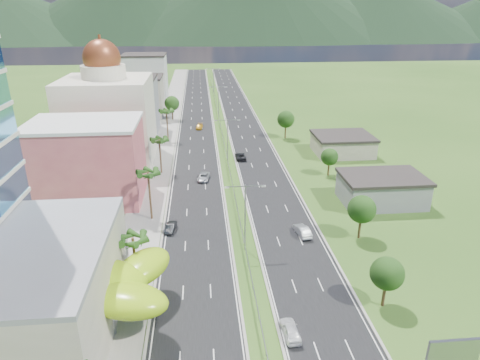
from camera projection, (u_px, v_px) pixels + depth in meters
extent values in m
plane|color=#2D5119|center=(253.00, 289.00, 57.55)|extent=(500.00, 500.00, 0.00)
cube|color=black|center=(197.00, 123.00, 139.94)|extent=(11.00, 260.00, 0.04)
cube|color=black|center=(242.00, 122.00, 141.25)|extent=(11.00, 260.00, 0.04)
cube|color=gray|center=(167.00, 123.00, 139.10)|extent=(7.00, 260.00, 0.12)
cube|color=gray|center=(223.00, 136.00, 123.76)|extent=(0.08, 216.00, 0.28)
cube|color=gray|center=(211.00, 81.00, 217.99)|extent=(0.10, 0.12, 0.70)
cylinder|color=gray|center=(245.00, 218.00, 64.71)|extent=(0.20, 0.20, 11.00)
cube|color=gray|center=(236.00, 187.00, 62.60)|extent=(2.88, 0.12, 0.12)
cube|color=gray|center=(255.00, 186.00, 62.85)|extent=(2.88, 0.12, 0.12)
cube|color=silver|center=(227.00, 187.00, 62.52)|extent=(0.60, 0.25, 0.18)
cube|color=silver|center=(264.00, 186.00, 63.00)|extent=(0.60, 0.25, 0.18)
cylinder|color=gray|center=(228.00, 142.00, 101.62)|extent=(0.20, 0.20, 11.00)
cube|color=gray|center=(221.00, 120.00, 99.51)|extent=(2.88, 0.12, 0.12)
cube|color=gray|center=(233.00, 120.00, 99.76)|extent=(2.88, 0.12, 0.12)
cube|color=silver|center=(216.00, 121.00, 99.44)|extent=(0.60, 0.25, 0.18)
cube|color=silver|center=(239.00, 120.00, 99.91)|extent=(0.60, 0.25, 0.18)
cylinder|color=gray|center=(219.00, 103.00, 143.15)|extent=(0.20, 0.20, 11.00)
cube|color=gray|center=(214.00, 87.00, 141.04)|extent=(2.88, 0.12, 0.12)
cube|color=gray|center=(223.00, 87.00, 141.29)|extent=(2.88, 0.12, 0.12)
cube|color=silver|center=(210.00, 87.00, 140.97)|extent=(0.60, 0.25, 0.18)
cube|color=silver|center=(226.00, 87.00, 141.44)|extent=(0.60, 0.25, 0.18)
cylinder|color=gray|center=(214.00, 81.00, 184.68)|extent=(0.20, 0.20, 11.00)
cube|color=gray|center=(210.00, 69.00, 182.57)|extent=(2.88, 0.12, 0.12)
cube|color=gray|center=(217.00, 69.00, 182.82)|extent=(2.88, 0.12, 0.12)
cube|color=silver|center=(207.00, 69.00, 182.49)|extent=(0.60, 0.25, 0.18)
cube|color=silver|center=(220.00, 69.00, 182.97)|extent=(0.60, 0.25, 0.18)
cylinder|color=gray|center=(62.00, 296.00, 52.86)|extent=(0.50, 0.50, 4.00)
cylinder|color=gray|center=(113.00, 320.00, 48.86)|extent=(0.50, 0.50, 4.00)
cylinder|color=gray|center=(70.00, 341.00, 45.74)|extent=(0.50, 0.50, 4.00)
cylinder|color=gray|center=(136.00, 292.00, 53.65)|extent=(0.50, 0.50, 4.00)
cube|color=#BD4D5A|center=(88.00, 163.00, 81.83)|extent=(20.00, 15.00, 15.00)
cube|color=beige|center=(109.00, 121.00, 102.12)|extent=(20.00, 20.00, 20.00)
cylinder|color=beige|center=(103.00, 72.00, 97.80)|extent=(10.00, 10.00, 3.00)
sphere|color=brown|center=(102.00, 58.00, 96.68)|extent=(8.40, 8.40, 8.40)
cube|color=gray|center=(129.00, 107.00, 126.03)|extent=(16.00, 15.00, 16.00)
cube|color=#9E9882|center=(139.00, 97.00, 146.89)|extent=(16.00, 15.00, 13.00)
cube|color=silver|center=(146.00, 79.00, 167.18)|extent=(16.00, 15.00, 18.00)
cube|color=#D85919|center=(453.00, 353.00, 40.69)|extent=(5.20, 0.35, 3.20)
cube|color=gray|center=(382.00, 190.00, 82.11)|extent=(15.00, 10.00, 5.00)
cube|color=#9E9882|center=(342.00, 145.00, 110.08)|extent=(14.00, 12.00, 4.40)
cylinder|color=#47301C|center=(135.00, 263.00, 56.64)|extent=(0.36, 0.36, 7.50)
cylinder|color=#47301C|center=(150.00, 196.00, 74.81)|extent=(0.36, 0.36, 9.00)
cylinder|color=#47301C|center=(160.00, 156.00, 96.23)|extent=(0.36, 0.36, 8.00)
cylinder|color=#47301C|center=(167.00, 126.00, 119.15)|extent=(0.36, 0.36, 8.80)
cylinder|color=#47301C|center=(172.00, 113.00, 142.95)|extent=(0.40, 0.40, 4.90)
sphere|color=#234816|center=(172.00, 103.00, 141.77)|extent=(4.90, 4.90, 4.90)
cylinder|color=#47301C|center=(384.00, 292.00, 53.53)|extent=(0.40, 0.40, 4.20)
sphere|color=#234816|center=(387.00, 274.00, 52.52)|extent=(4.20, 4.20, 4.20)
cylinder|color=#47301C|center=(360.00, 225.00, 69.42)|extent=(0.40, 0.40, 4.55)
sphere|color=#234816|center=(362.00, 209.00, 68.32)|extent=(4.55, 4.55, 4.55)
cylinder|color=#47301C|center=(329.00, 167.00, 95.65)|extent=(0.40, 0.40, 3.85)
sphere|color=#234816|center=(329.00, 157.00, 94.72)|extent=(3.85, 3.85, 3.85)
cylinder|color=#47301C|center=(285.00, 130.00, 122.79)|extent=(0.40, 0.40, 4.90)
sphere|color=#234816|center=(286.00, 119.00, 121.61)|extent=(4.90, 4.90, 4.90)
imported|color=black|center=(171.00, 227.00, 72.14)|extent=(2.01, 4.13, 1.30)
imported|color=#9DA0A4|center=(204.00, 177.00, 93.45)|extent=(3.09, 5.33, 1.40)
imported|color=#C78B17|center=(200.00, 127.00, 132.92)|extent=(2.45, 4.75, 1.32)
imported|color=white|center=(290.00, 330.00, 49.05)|extent=(2.02, 4.53, 1.51)
imported|color=#9EA0A5|center=(302.00, 231.00, 70.79)|extent=(2.34, 5.01, 1.59)
imported|color=black|center=(241.00, 156.00, 106.46)|extent=(2.52, 5.30, 1.46)
imported|color=black|center=(157.00, 318.00, 51.13)|extent=(0.61, 1.97, 1.25)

